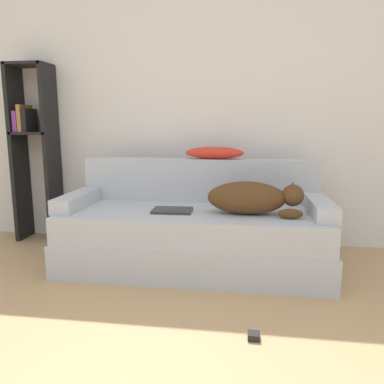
{
  "coord_description": "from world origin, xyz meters",
  "views": [
    {
      "loc": [
        0.41,
        -0.79,
        1.06
      ],
      "look_at": [
        0.05,
        1.77,
        0.59
      ],
      "focal_mm": 35.0,
      "sensor_mm": 36.0,
      "label": 1
    }
  ],
  "objects_px": {
    "couch": "(194,239)",
    "bookshelf": "(34,144)",
    "laptop": "(172,210)",
    "throw_pillow": "(215,153)",
    "power_adapter": "(254,336)",
    "dog": "(253,198)"
  },
  "relations": [
    {
      "from": "throw_pillow",
      "to": "bookshelf",
      "type": "bearing_deg",
      "value": 174.43
    },
    {
      "from": "couch",
      "to": "bookshelf",
      "type": "height_order",
      "value": "bookshelf"
    },
    {
      "from": "dog",
      "to": "throw_pillow",
      "type": "height_order",
      "value": "throw_pillow"
    },
    {
      "from": "bookshelf",
      "to": "throw_pillow",
      "type": "bearing_deg",
      "value": -5.57
    },
    {
      "from": "power_adapter",
      "to": "bookshelf",
      "type": "bearing_deg",
      "value": 144.0
    },
    {
      "from": "laptop",
      "to": "dog",
      "type": "bearing_deg",
      "value": -1.93
    },
    {
      "from": "bookshelf",
      "to": "power_adapter",
      "type": "relative_size",
      "value": 26.14
    },
    {
      "from": "dog",
      "to": "couch",
      "type": "bearing_deg",
      "value": 169.39
    },
    {
      "from": "couch",
      "to": "dog",
      "type": "bearing_deg",
      "value": -10.61
    },
    {
      "from": "dog",
      "to": "laptop",
      "type": "relative_size",
      "value": 2.29
    },
    {
      "from": "throw_pillow",
      "to": "bookshelf",
      "type": "relative_size",
      "value": 0.3
    },
    {
      "from": "laptop",
      "to": "couch",
      "type": "bearing_deg",
      "value": 26.8
    },
    {
      "from": "laptop",
      "to": "power_adapter",
      "type": "xyz_separation_m",
      "value": [
        0.58,
        -0.84,
        -0.43
      ]
    },
    {
      "from": "couch",
      "to": "power_adapter",
      "type": "height_order",
      "value": "couch"
    },
    {
      "from": "dog",
      "to": "throw_pillow",
      "type": "xyz_separation_m",
      "value": [
        -0.3,
        0.43,
        0.28
      ]
    },
    {
      "from": "throw_pillow",
      "to": "bookshelf",
      "type": "distance_m",
      "value": 1.66
    },
    {
      "from": "bookshelf",
      "to": "power_adapter",
      "type": "xyz_separation_m",
      "value": [
        1.96,
        -1.43,
        -0.87
      ]
    },
    {
      "from": "couch",
      "to": "power_adapter",
      "type": "relative_size",
      "value": 31.86
    },
    {
      "from": "throw_pillow",
      "to": "couch",
      "type": "bearing_deg",
      "value": -109.05
    },
    {
      "from": "laptop",
      "to": "throw_pillow",
      "type": "height_order",
      "value": "throw_pillow"
    },
    {
      "from": "dog",
      "to": "throw_pillow",
      "type": "bearing_deg",
      "value": 125.44
    },
    {
      "from": "laptop",
      "to": "throw_pillow",
      "type": "relative_size",
      "value": 0.61
    }
  ]
}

